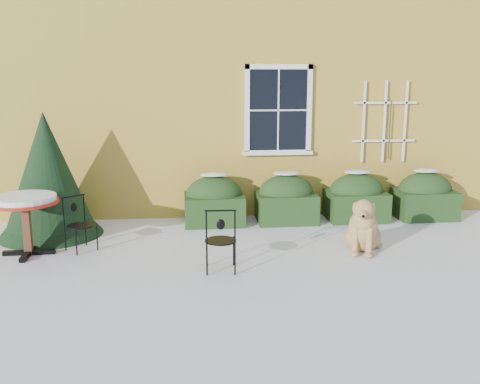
{
  "coord_description": "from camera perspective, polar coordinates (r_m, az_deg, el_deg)",
  "views": [
    {
      "loc": [
        -0.8,
        -6.69,
        2.58
      ],
      "look_at": [
        0.0,
        1.0,
        0.9
      ],
      "focal_mm": 40.0,
      "sensor_mm": 36.0,
      "label": 1
    }
  ],
  "objects": [
    {
      "name": "patio_chair_far",
      "position": [
        8.4,
        -16.79,
        -3.24
      ],
      "size": [
        0.51,
        0.51,
        0.82
      ],
      "rotation": [
        0.0,
        0.0,
        0.68
      ],
      "color": "black",
      "rests_on": "ground"
    },
    {
      "name": "evergreen_shrub",
      "position": [
        9.25,
        -19.78,
        0.56
      ],
      "size": [
        1.68,
        1.68,
        2.04
      ],
      "rotation": [
        0.0,
        0.0,
        0.01
      ],
      "color": "black",
      "rests_on": "ground"
    },
    {
      "name": "hedge_row",
      "position": [
        9.8,
        8.69,
        -0.72
      ],
      "size": [
        4.95,
        0.8,
        0.91
      ],
      "color": "#193213",
      "rests_on": "ground"
    },
    {
      "name": "dog",
      "position": [
        8.18,
        13.0,
        -3.9
      ],
      "size": [
        0.72,
        0.93,
        0.87
      ],
      "rotation": [
        0.0,
        0.0,
        -0.35
      ],
      "color": "tan",
      "rests_on": "ground"
    },
    {
      "name": "patio_chair_near",
      "position": [
        7.16,
        -2.09,
        -5.08
      ],
      "size": [
        0.43,
        0.43,
        0.89
      ],
      "rotation": [
        0.0,
        0.0,
        3.1
      ],
      "color": "black",
      "rests_on": "ground"
    },
    {
      "name": "house",
      "position": [
        13.73,
        -2.68,
        14.9
      ],
      "size": [
        12.4,
        8.4,
        6.4
      ],
      "color": "gold",
      "rests_on": "ground"
    },
    {
      "name": "ground",
      "position": [
        7.21,
        0.83,
        -8.7
      ],
      "size": [
        80.0,
        80.0,
        0.0
      ],
      "primitive_type": "plane",
      "color": "white",
      "rests_on": "ground"
    },
    {
      "name": "bistro_table",
      "position": [
        8.34,
        -21.95,
        -1.38
      ],
      "size": [
        0.96,
        0.96,
        0.89
      ],
      "rotation": [
        0.0,
        0.0,
        0.34
      ],
      "color": "black",
      "rests_on": "ground"
    }
  ]
}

